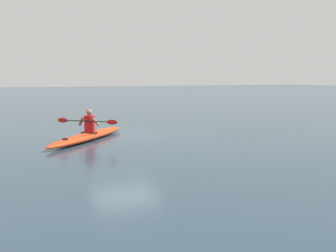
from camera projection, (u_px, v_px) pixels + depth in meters
ground_plane at (124, 135)px, 14.94m from camera, size 160.00×160.00×0.00m
kayak at (89, 136)px, 13.70m from camera, size 3.83×4.09×0.27m
kayaker at (89, 122)px, 13.70m from camera, size 1.74×1.60×0.79m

